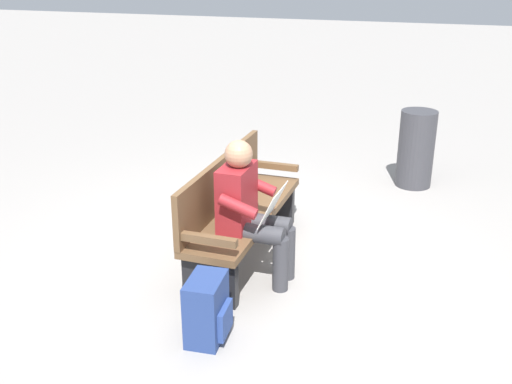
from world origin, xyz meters
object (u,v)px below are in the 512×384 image
at_px(person_seated, 250,208).
at_px(trash_bin, 416,149).
at_px(bench_near, 238,208).
at_px(backpack, 207,309).

distance_m(person_seated, trash_bin, 2.84).
height_order(person_seated, trash_bin, person_seated).
xyz_separation_m(bench_near, backpack, (1.23, 0.20, -0.23)).
relative_size(bench_near, trash_bin, 2.06).
distance_m(bench_near, trash_bin, 2.63).
bearing_deg(backpack, bench_near, -170.60).
bearing_deg(person_seated, bench_near, -145.24).
relative_size(person_seated, backpack, 2.51).
distance_m(bench_near, person_seated, 0.44).
height_order(bench_near, trash_bin, bench_near).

